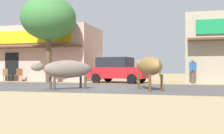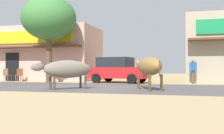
% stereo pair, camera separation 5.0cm
% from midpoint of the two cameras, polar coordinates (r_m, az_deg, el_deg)
% --- Properties ---
extents(ground, '(80.00, 80.00, 0.00)m').
position_cam_midpoint_polar(ground, '(13.78, -5.31, -4.13)').
color(ground, tan).
extents(asphalt_road, '(72.00, 6.65, 0.00)m').
position_cam_midpoint_polar(asphalt_road, '(13.78, -5.31, -4.12)').
color(asphalt_road, '#514D4E').
rests_on(asphalt_road, ground).
extents(storefront_left_cafe, '(8.96, 5.29, 4.13)m').
position_cam_midpoint_polar(storefront_left_cafe, '(22.93, -14.27, 2.55)').
color(storefront_left_cafe, '#D7A697').
rests_on(storefront_left_cafe, ground).
extents(roadside_tree, '(3.55, 3.55, 5.61)m').
position_cam_midpoint_polar(roadside_tree, '(18.53, -12.87, 9.75)').
color(roadside_tree, brown).
rests_on(roadside_tree, ground).
extents(parked_hatchback_car, '(4.00, 2.47, 1.64)m').
position_cam_midpoint_polar(parked_hatchback_car, '(17.82, 1.35, -0.57)').
color(parked_hatchback_car, red).
rests_on(parked_hatchback_car, ground).
extents(cow_near_brown, '(2.22, 2.37, 1.28)m').
position_cam_midpoint_polar(cow_near_brown, '(12.29, -9.25, -0.48)').
color(cow_near_brown, slate).
rests_on(cow_near_brown, ground).
extents(cow_far_dark, '(1.68, 2.63, 1.41)m').
position_cam_midpoint_polar(cow_far_dark, '(11.79, 7.80, 0.11)').
color(cow_far_dark, olive).
rests_on(cow_far_dark, ground).
extents(pedestrian_by_shop, '(0.43, 0.61, 1.51)m').
position_cam_midpoint_polar(pedestrian_by_shop, '(17.20, 16.51, -0.43)').
color(pedestrian_by_shop, brown).
rests_on(pedestrian_by_shop, ground).
extents(cafe_chair_near_tree, '(0.61, 0.61, 0.92)m').
position_cam_midpoint_polar(cafe_chair_near_tree, '(20.61, -18.60, -1.44)').
color(cafe_chair_near_tree, brown).
rests_on(cafe_chair_near_tree, ground).
extents(cafe_chair_by_doorway, '(0.49, 0.49, 0.92)m').
position_cam_midpoint_polar(cafe_chair_by_doorway, '(20.96, -20.88, -1.41)').
color(cafe_chair_by_doorway, brown).
rests_on(cafe_chair_by_doorway, ground).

